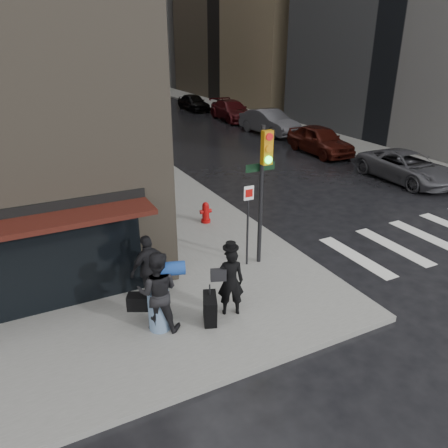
{
  "coord_description": "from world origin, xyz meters",
  "views": [
    {
      "loc": [
        -5.64,
        -7.89,
        6.32
      ],
      "look_at": [
        -0.36,
        2.48,
        1.3
      ],
      "focal_mm": 35.0,
      "sensor_mm": 36.0,
      "label": 1
    }
  ],
  "objects_px": {
    "man_overcoat": "(226,286)",
    "parked_car_4": "(194,102)",
    "man_jeans": "(158,291)",
    "fire_hydrant": "(206,213)",
    "parked_car_3": "(232,110)",
    "parked_car_1": "(320,140)",
    "traffic_light": "(262,178)",
    "parked_car_0": "(407,167)",
    "man_greycoat": "(149,268)",
    "parked_car_2": "(269,122)"
  },
  "relations": [
    {
      "from": "man_greycoat",
      "to": "parked_car_1",
      "type": "relative_size",
      "value": 0.38
    },
    {
      "from": "man_overcoat",
      "to": "traffic_light",
      "type": "relative_size",
      "value": 0.48
    },
    {
      "from": "man_jeans",
      "to": "traffic_light",
      "type": "distance_m",
      "value": 4.33
    },
    {
      "from": "man_jeans",
      "to": "parked_car_2",
      "type": "relative_size",
      "value": 0.38
    },
    {
      "from": "man_greycoat",
      "to": "parked_car_1",
      "type": "xyz_separation_m",
      "value": [
        13.7,
        10.56,
        -0.23
      ]
    },
    {
      "from": "man_jeans",
      "to": "parked_car_2",
      "type": "distance_m",
      "value": 22.85
    },
    {
      "from": "man_overcoat",
      "to": "parked_car_1",
      "type": "height_order",
      "value": "man_overcoat"
    },
    {
      "from": "traffic_light",
      "to": "parked_car_4",
      "type": "height_order",
      "value": "traffic_light"
    },
    {
      "from": "man_overcoat",
      "to": "man_jeans",
      "type": "relative_size",
      "value": 0.99
    },
    {
      "from": "parked_car_1",
      "to": "parked_car_3",
      "type": "distance_m",
      "value": 12.1
    },
    {
      "from": "fire_hydrant",
      "to": "parked_car_3",
      "type": "distance_m",
      "value": 21.7
    },
    {
      "from": "man_overcoat",
      "to": "man_greycoat",
      "type": "relative_size",
      "value": 1.08
    },
    {
      "from": "fire_hydrant",
      "to": "parked_car_3",
      "type": "xyz_separation_m",
      "value": [
        10.98,
        18.72,
        0.28
      ]
    },
    {
      "from": "traffic_light",
      "to": "parked_car_4",
      "type": "relative_size",
      "value": 0.93
    },
    {
      "from": "parked_car_0",
      "to": "fire_hydrant",
      "type": "bearing_deg",
      "value": -175.24
    },
    {
      "from": "man_overcoat",
      "to": "parked_car_2",
      "type": "relative_size",
      "value": 0.38
    },
    {
      "from": "fire_hydrant",
      "to": "parked_car_4",
      "type": "bearing_deg",
      "value": 67.59
    },
    {
      "from": "man_greycoat",
      "to": "traffic_light",
      "type": "height_order",
      "value": "traffic_light"
    },
    {
      "from": "parked_car_1",
      "to": "man_greycoat",
      "type": "bearing_deg",
      "value": -140.21
    },
    {
      "from": "traffic_light",
      "to": "parked_car_3",
      "type": "bearing_deg",
      "value": 64.93
    },
    {
      "from": "man_overcoat",
      "to": "parked_car_3",
      "type": "xyz_separation_m",
      "value": [
        12.93,
        24.13,
        -0.18
      ]
    },
    {
      "from": "man_overcoat",
      "to": "man_greycoat",
      "type": "distance_m",
      "value": 2.04
    },
    {
      "from": "man_greycoat",
      "to": "traffic_light",
      "type": "distance_m",
      "value": 3.89
    },
    {
      "from": "man_greycoat",
      "to": "parked_car_2",
      "type": "bearing_deg",
      "value": -148.3
    },
    {
      "from": "traffic_light",
      "to": "fire_hydrant",
      "type": "xyz_separation_m",
      "value": [
        -0.11,
        3.51,
        -2.26
      ]
    },
    {
      "from": "traffic_light",
      "to": "parked_car_1",
      "type": "relative_size",
      "value": 0.85
    },
    {
      "from": "man_overcoat",
      "to": "man_jeans",
      "type": "height_order",
      "value": "man_jeans"
    },
    {
      "from": "parked_car_2",
      "to": "parked_car_3",
      "type": "relative_size",
      "value": 0.94
    },
    {
      "from": "man_overcoat",
      "to": "parked_car_4",
      "type": "distance_m",
      "value": 32.53
    },
    {
      "from": "traffic_light",
      "to": "parked_car_0",
      "type": "relative_size",
      "value": 0.82
    },
    {
      "from": "man_overcoat",
      "to": "parked_car_4",
      "type": "height_order",
      "value": "man_overcoat"
    },
    {
      "from": "parked_car_4",
      "to": "parked_car_0",
      "type": "bearing_deg",
      "value": -89.8
    },
    {
      "from": "parked_car_0",
      "to": "man_jeans",
      "type": "bearing_deg",
      "value": -156.4
    },
    {
      "from": "man_jeans",
      "to": "fire_hydrant",
      "type": "relative_size",
      "value": 2.54
    },
    {
      "from": "parked_car_0",
      "to": "man_overcoat",
      "type": "bearing_deg",
      "value": -153.01
    },
    {
      "from": "traffic_light",
      "to": "parked_car_3",
      "type": "relative_size",
      "value": 0.76
    },
    {
      "from": "parked_car_3",
      "to": "man_overcoat",
      "type": "bearing_deg",
      "value": -114.82
    },
    {
      "from": "traffic_light",
      "to": "parked_car_0",
      "type": "distance_m",
      "value": 11.5
    },
    {
      "from": "parked_car_4",
      "to": "parked_car_1",
      "type": "bearing_deg",
      "value": -90.43
    },
    {
      "from": "man_jeans",
      "to": "parked_car_3",
      "type": "xyz_separation_m",
      "value": [
        14.52,
        23.88,
        -0.35
      ]
    },
    {
      "from": "parked_car_3",
      "to": "parked_car_4",
      "type": "height_order",
      "value": "parked_car_3"
    },
    {
      "from": "parked_car_2",
      "to": "parked_car_3",
      "type": "distance_m",
      "value": 6.05
    },
    {
      "from": "parked_car_1",
      "to": "man_overcoat",
      "type": "bearing_deg",
      "value": -133.44
    },
    {
      "from": "man_jeans",
      "to": "parked_car_1",
      "type": "height_order",
      "value": "man_jeans"
    },
    {
      "from": "parked_car_2",
      "to": "traffic_light",
      "type": "bearing_deg",
      "value": -128.75
    },
    {
      "from": "man_jeans",
      "to": "man_overcoat",
      "type": "bearing_deg",
      "value": -161.88
    },
    {
      "from": "fire_hydrant",
      "to": "parked_car_0",
      "type": "height_order",
      "value": "parked_car_0"
    },
    {
      "from": "man_overcoat",
      "to": "man_jeans",
      "type": "bearing_deg",
      "value": 11.72
    },
    {
      "from": "parked_car_2",
      "to": "man_jeans",
      "type": "bearing_deg",
      "value": -134.17
    },
    {
      "from": "parked_car_3",
      "to": "man_jeans",
      "type": "bearing_deg",
      "value": -117.93
    }
  ]
}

